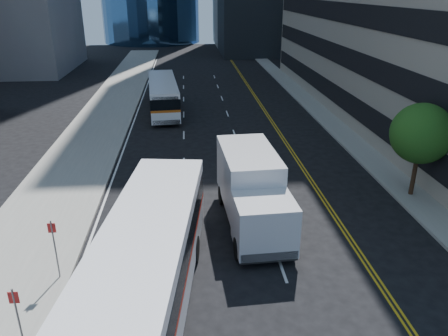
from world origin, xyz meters
The scene contains 7 objects.
ground centered at (0.00, 0.00, 0.00)m, with size 160.00×160.00×0.00m, color black.
sidewalk_west centered at (-10.50, 25.00, 0.07)m, with size 5.00×90.00×0.15m, color gray.
sidewalk_east centered at (9.00, 25.00, 0.07)m, with size 2.00×90.00×0.15m, color gray.
street_tree centered at (9.00, 8.00, 3.64)m, with size 3.20×3.20×5.10m.
bus_front centered at (-4.79, -0.40, 1.85)m, with size 4.50×13.36×3.38m.
bus_rear centered at (-5.35, 27.37, 1.57)m, with size 3.32×11.32×2.88m.
box_truck centered at (-0.24, 5.70, 1.84)m, with size 2.86×7.39×3.48m.
Camera 1 is at (-3.18, -12.78, 10.70)m, focal length 35.00 mm.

